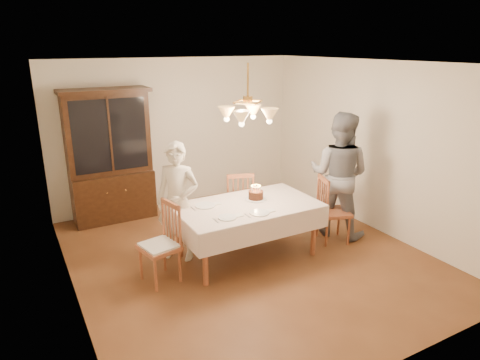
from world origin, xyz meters
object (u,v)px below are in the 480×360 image
birthday_cake (256,196)px  chair_far_side (238,205)px  dining_table (247,210)px  elderly_woman (178,202)px  china_hutch (110,158)px

birthday_cake → chair_far_side: bearing=83.5°
dining_table → elderly_woman: elderly_woman is taller
dining_table → birthday_cake: birthday_cake is taller
elderly_woman → birthday_cake: (1.03, -0.30, 0.00)m
china_hutch → elderly_woman: size_ratio=1.33×
dining_table → china_hutch: 2.62m
dining_table → chair_far_side: bearing=69.9°
elderly_woman → birthday_cake: 1.07m
elderly_woman → chair_far_side: bearing=59.4°
chair_far_side → elderly_woman: 1.22m
chair_far_side → dining_table: bearing=-110.1°
dining_table → elderly_woman: size_ratio=1.17×
birthday_cake → elderly_woman: bearing=164.0°
chair_far_side → china_hutch: bearing=136.0°
china_hutch → birthday_cake: (1.48, -2.14, -0.22)m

